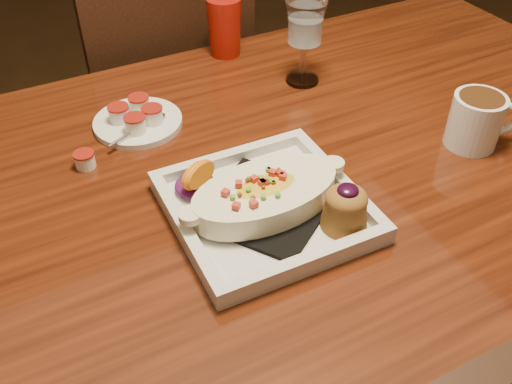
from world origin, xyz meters
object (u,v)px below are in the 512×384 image
table (284,206)px  goblet (305,27)px  coffee_mug (478,119)px  red_tumbler (225,27)px  chair_far (166,107)px  plate (272,201)px  saucer (137,120)px

table → goblet: (0.16, 0.22, 0.21)m
table → coffee_mug: 0.36m
coffee_mug → red_tumbler: bearing=136.3°
goblet → chair_far: bearing=111.8°
plate → red_tumbler: bearing=73.6°
coffee_mug → goblet: bearing=136.0°
coffee_mug → goblet: goblet is taller
coffee_mug → red_tumbler: 0.55m
goblet → red_tumbler: size_ratio=1.34×
saucer → red_tumbler: 0.32m
goblet → red_tumbler: 0.21m
plate → goblet: 0.41m
table → plate: bearing=-129.7°
plate → goblet: bearing=53.8°
plate → red_tumbler: (0.16, 0.50, 0.03)m
saucer → coffee_mug: bearing=-32.9°
chair_far → saucer: bearing=66.0°
plate → coffee_mug: coffee_mug is taller
chair_far → plate: chair_far is taller
plate → goblet: size_ratio=1.68×
goblet → table: bearing=-126.8°
goblet → coffee_mug: bearing=-65.3°
coffee_mug → plate: bearing=-158.8°
plate → saucer: plate is taller
table → saucer: (-0.18, 0.22, 0.11)m
coffee_mug → red_tumbler: size_ratio=0.97×
plate → coffee_mug: 0.40m
table → saucer: size_ratio=9.39×
table → goblet: size_ratio=8.98×
saucer → red_tumbler: red_tumbler is taller
table → plate: size_ratio=5.36×
table → plate: plate is taller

